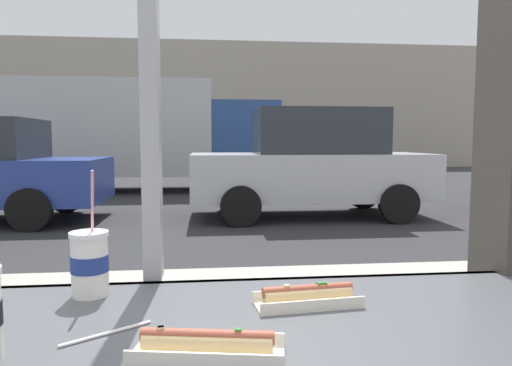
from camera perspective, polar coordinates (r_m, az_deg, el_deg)
The scene contains 9 objects.
ground_plane at distance 9.35m, azimuth -6.93°, elevation -3.04°, with size 60.00×60.00×0.00m, color #2D2D30.
sidewalk_strip at distance 3.12m, azimuth -8.81°, elevation -18.51°, with size 16.00×2.80×0.15m, color #B2ADA3.
building_facade_far at distance 23.55m, azimuth -6.49°, elevation 9.36°, with size 28.00×1.20×6.14m, color #A89E8E.
soda_cup_right at distance 1.26m, azimuth -19.62°, elevation -9.12°, with size 0.10×0.10×0.32m.
hotdog_tray_near at distance 1.15m, azimuth 6.31°, elevation -13.54°, with size 0.26×0.12×0.05m.
hotdog_tray_far at distance 0.90m, azimuth -5.95°, elevation -18.98°, with size 0.29×0.14×0.05m.
loose_straw at distance 1.03m, azimuth -17.73°, elevation -17.07°, with size 0.01×0.01×0.19m, color white.
parked_car_silver at distance 8.23m, azimuth 6.80°, elevation 2.35°, with size 4.11×1.90×1.87m.
box_truck at distance 12.80m, azimuth -13.74°, elevation 6.10°, with size 6.89×2.44×2.85m.
Camera 1 is at (0.15, -1.26, 1.32)m, focal length 32.80 mm.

